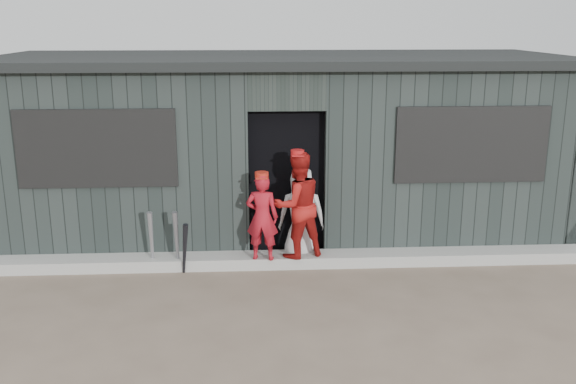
{
  "coord_description": "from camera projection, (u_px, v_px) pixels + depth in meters",
  "views": [
    {
      "loc": [
        -0.44,
        -6.05,
        3.11
      ],
      "look_at": [
        0.0,
        1.8,
        1.0
      ],
      "focal_mm": 40.0,
      "sensor_mm": 36.0,
      "label": 1
    }
  ],
  "objects": [
    {
      "name": "curb",
      "position": [
        288.0,
        260.0,
        8.4
      ],
      "size": [
        8.0,
        0.36,
        0.15
      ],
      "primitive_type": "cube",
      "color": "#9B9B96",
      "rests_on": "ground"
    },
    {
      "name": "bat_mid",
      "position": [
        177.0,
        241.0,
        8.13
      ],
      "size": [
        0.08,
        0.19,
        0.81
      ],
      "primitive_type": "cone",
      "rotation": [
        0.15,
        0.0,
        -0.06
      ],
      "color": "gray",
      "rests_on": "ground"
    },
    {
      "name": "player_red_right",
      "position": [
        297.0,
        205.0,
        8.16
      ],
      "size": [
        0.81,
        0.73,
        1.38
      ],
      "primitive_type": "imported",
      "rotation": [
        0.0,
        0.0,
        3.53
      ],
      "color": "#9F1613",
      "rests_on": "curb"
    },
    {
      "name": "bat_left",
      "position": [
        151.0,
        241.0,
        8.15
      ],
      "size": [
        0.08,
        0.19,
        0.8
      ],
      "primitive_type": "cone",
      "rotation": [
        0.15,
        0.0,
        0.09
      ],
      "color": "gray",
      "rests_on": "ground"
    },
    {
      "name": "ground",
      "position": [
        298.0,
        329.0,
        6.67
      ],
      "size": [
        80.0,
        80.0,
        0.0
      ],
      "primitive_type": "plane",
      "color": "brown",
      "rests_on": "ground"
    },
    {
      "name": "player_grey_back",
      "position": [
        302.0,
        214.0,
        8.47
      ],
      "size": [
        0.63,
        0.43,
        1.26
      ],
      "primitive_type": "imported",
      "rotation": [
        0.0,
        0.0,
        3.1
      ],
      "color": "silver",
      "rests_on": "ground"
    },
    {
      "name": "player_red_left",
      "position": [
        262.0,
        217.0,
        8.08
      ],
      "size": [
        0.45,
        0.33,
        1.12
      ],
      "primitive_type": "imported",
      "rotation": [
        0.0,
        0.0,
        2.97
      ],
      "color": "#A41420",
      "rests_on": "curb"
    },
    {
      "name": "dugout",
      "position": [
        282.0,
        145.0,
        9.71
      ],
      "size": [
        8.3,
        3.3,
        2.62
      ],
      "color": "black",
      "rests_on": "ground"
    },
    {
      "name": "bat_right",
      "position": [
        185.0,
        249.0,
        8.0
      ],
      "size": [
        0.15,
        0.23,
        0.7
      ],
      "primitive_type": "cone",
      "rotation": [
        0.23,
        0.0,
        0.42
      ],
      "color": "black",
      "rests_on": "ground"
    }
  ]
}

